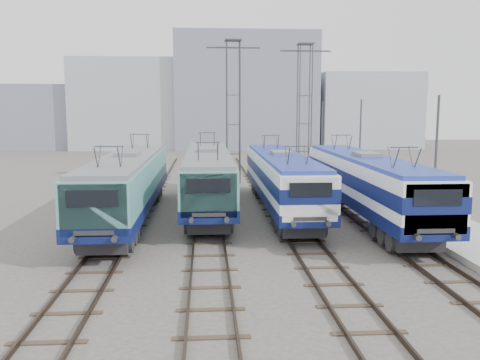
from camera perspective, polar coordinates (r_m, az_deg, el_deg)
name	(u,v)px	position (r m, az deg, el deg)	size (l,w,h in m)	color
ground	(261,255)	(22.49, 2.35, -8.42)	(160.00, 160.00, 0.00)	#514C47
platform	(414,212)	(32.61, 18.91, -3.40)	(4.00, 70.00, 0.30)	#9E9E99
locomotive_far_left	(128,182)	(29.20, -12.47, -0.20)	(2.90, 18.33, 3.45)	#0C164E
locomotive_center_left	(208,174)	(31.94, -3.63, 0.62)	(2.87, 18.12, 3.41)	#0C164E
locomotive_center_right	(282,177)	(31.09, 4.70, 0.39)	(2.78, 17.58, 3.30)	#0C164E
locomotive_far_right	(367,181)	(29.71, 14.03, -0.06)	(2.86, 18.08, 3.40)	#0C164E
catenary_tower_west	(233,105)	(43.50, -0.76, 8.39)	(4.50, 1.20, 12.00)	#3F4247
catenary_tower_east	(304,105)	(46.30, 7.24, 8.31)	(4.50, 1.20, 12.00)	#3F4247
mast_front	(435,169)	(26.03, 21.07, 1.17)	(0.12, 0.12, 7.00)	#3F4247
mast_mid	(360,149)	(37.21, 13.30, 3.40)	(0.12, 0.12, 7.00)	#3F4247
mast_rear	(322,139)	(48.77, 9.16, 4.56)	(0.12, 0.12, 7.00)	#3F4247
safety_cone	(442,229)	(26.41, 21.69, -5.16)	(0.30, 0.30, 0.60)	#DA551C
building_west	(133,105)	(84.25, -11.93, 8.29)	(18.00, 12.00, 14.00)	#A8AFBB
building_center	(244,92)	(83.72, 0.50, 9.84)	(22.00, 14.00, 18.00)	gray
building_east	(364,111)	(87.51, 13.79, 7.56)	(16.00, 12.00, 12.00)	#A8AFBB
building_far_west	(32,117)	(87.91, -22.35, 6.54)	(14.00, 10.00, 10.00)	gray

